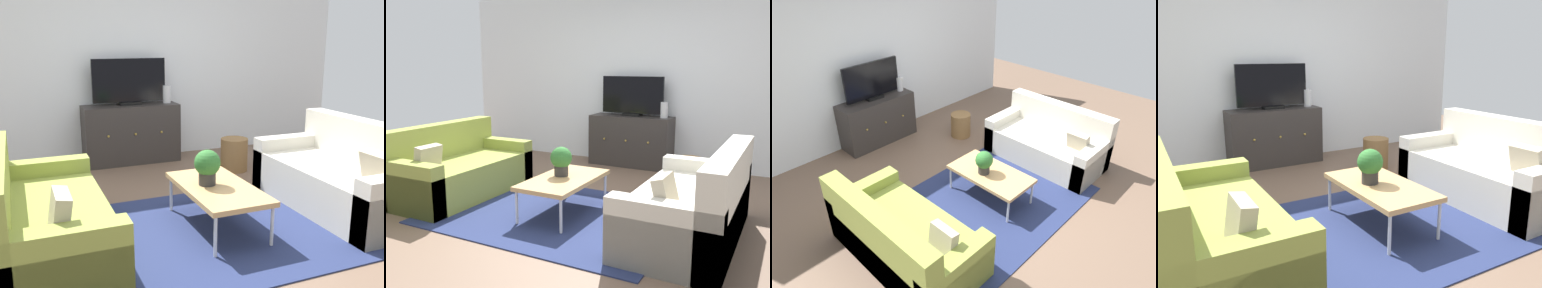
% 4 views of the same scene
% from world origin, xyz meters
% --- Properties ---
extents(ground_plane, '(10.00, 10.00, 0.00)m').
position_xyz_m(ground_plane, '(0.00, 0.00, 0.00)').
color(ground_plane, brown).
extents(wall_back, '(6.40, 0.12, 2.70)m').
position_xyz_m(wall_back, '(0.00, 2.55, 1.35)').
color(wall_back, white).
rests_on(wall_back, ground_plane).
extents(area_rug, '(2.50, 1.90, 0.01)m').
position_xyz_m(area_rug, '(0.00, -0.15, 0.01)').
color(area_rug, navy).
rests_on(area_rug, ground_plane).
extents(couch_left_side, '(0.88, 1.73, 0.84)m').
position_xyz_m(couch_left_side, '(-1.44, -0.10, 0.28)').
color(couch_left_side, olive).
rests_on(couch_left_side, ground_plane).
extents(couch_right_side, '(0.88, 1.73, 0.84)m').
position_xyz_m(couch_right_side, '(1.44, -0.10, 0.28)').
color(couch_right_side, beige).
rests_on(couch_right_side, ground_plane).
extents(coffee_table, '(0.58, 1.07, 0.39)m').
position_xyz_m(coffee_table, '(0.06, -0.08, 0.36)').
color(coffee_table, tan).
rests_on(coffee_table, ground_plane).
extents(potted_plant, '(0.23, 0.23, 0.31)m').
position_xyz_m(potted_plant, '(-0.01, -0.02, 0.56)').
color(potted_plant, '#2D2D2D').
rests_on(potted_plant, coffee_table).
extents(tv_console, '(1.25, 0.47, 0.77)m').
position_xyz_m(tv_console, '(-0.09, 2.27, 0.39)').
color(tv_console, '#332D2B').
rests_on(tv_console, ground_plane).
extents(flat_screen_tv, '(0.97, 0.16, 0.60)m').
position_xyz_m(flat_screen_tv, '(-0.09, 2.29, 1.07)').
color(flat_screen_tv, black).
rests_on(flat_screen_tv, tv_console).
extents(glass_vase, '(0.11, 0.11, 0.24)m').
position_xyz_m(glass_vase, '(0.42, 2.27, 0.89)').
color(glass_vase, silver).
rests_on(glass_vase, tv_console).
extents(wicker_basket, '(0.34, 0.34, 0.41)m').
position_xyz_m(wicker_basket, '(1.01, 1.40, 0.20)').
color(wicker_basket, olive).
rests_on(wicker_basket, ground_plane).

